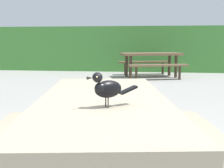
{
  "coord_description": "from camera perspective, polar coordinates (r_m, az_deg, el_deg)",
  "views": [
    {
      "loc": [
        0.07,
        -1.52,
        1.07
      ],
      "look_at": [
        -0.14,
        0.08,
        0.84
      ],
      "focal_mm": 46.87,
      "sensor_mm": 36.0,
      "label": 1
    }
  ],
  "objects": [
    {
      "name": "bird_grackle",
      "position": [
        1.48,
        -1.11,
        -0.74
      ],
      "size": [
        0.25,
        0.19,
        0.18
      ],
      "color": "black",
      "rests_on": "picnic_table_foreground"
    },
    {
      "name": "picnic_table_foreground",
      "position": [
        1.83,
        -1.75,
        -8.24
      ],
      "size": [
        1.92,
        1.95,
        0.74
      ],
      "color": "gray",
      "rests_on": "ground"
    },
    {
      "name": "hedge_wall",
      "position": [
        11.56,
        7.15,
        6.88
      ],
      "size": [
        28.0,
        2.25,
        1.62
      ],
      "primitive_type": "cube",
      "color": "#428438",
      "rests_on": "ground"
    },
    {
      "name": "picnic_table_mid_left",
      "position": [
        9.0,
        7.6,
        4.87
      ],
      "size": [
        2.14,
        2.12,
        0.74
      ],
      "color": "brown",
      "rests_on": "ground"
    }
  ]
}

